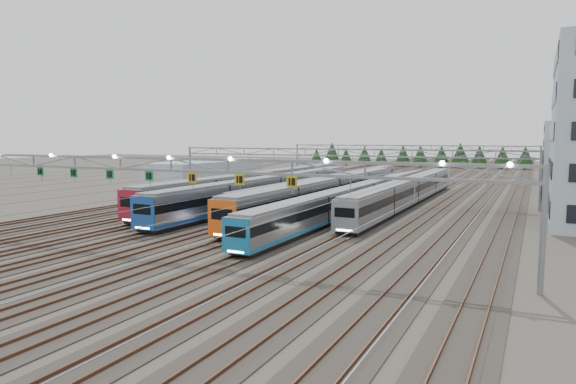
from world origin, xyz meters
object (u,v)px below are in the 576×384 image
at_px(train_c, 335,185).
at_px(train_e, 365,195).
at_px(train_b, 272,189).
at_px(train_a, 259,185).
at_px(gantry_far, 406,152).
at_px(gantry_mid, 339,159).
at_px(train_d, 329,192).
at_px(gantry_near, 170,167).
at_px(train_f, 409,191).
at_px(west_shed, 208,172).

bearing_deg(train_c, train_e, -54.18).
bearing_deg(train_b, train_e, 5.42).
distance_m(train_a, train_c, 13.01).
distance_m(train_a, gantry_far, 51.22).
xyz_separation_m(train_b, gantry_mid, (6.75, 9.17, 4.20)).
height_order(train_b, train_d, train_d).
relative_size(gantry_near, gantry_far, 1.00).
distance_m(train_f, gantry_far, 48.12).
bearing_deg(gantry_mid, west_shed, 156.48).
bearing_deg(train_d, gantry_near, -94.29).
relative_size(train_d, train_f, 0.98).
distance_m(train_e, west_shed, 47.51).
xyz_separation_m(train_c, train_e, (9.00, -12.47, -0.01)).
bearing_deg(train_c, west_shed, 162.02).
bearing_deg(gantry_near, train_b, 102.22).
relative_size(train_b, west_shed, 1.80).
bearing_deg(gantry_mid, train_b, -126.37).
bearing_deg(gantry_near, train_f, 73.66).
bearing_deg(train_a, train_e, -9.72).
xyz_separation_m(train_f, gantry_near, (-11.30, -38.54, 5.04)).
relative_size(train_b, train_d, 1.02).
distance_m(train_c, west_shed, 34.23).
bearing_deg(train_e, train_a, 170.28).
relative_size(train_b, train_f, 1.00).
height_order(train_a, train_c, train_a).
relative_size(train_b, gantry_far, 0.96).
height_order(train_d, train_f, train_d).
bearing_deg(train_f, gantry_mid, 172.00).
relative_size(train_a, train_b, 1.05).
bearing_deg(gantry_far, train_d, -87.64).
height_order(gantry_near, gantry_far, gantry_near).
bearing_deg(west_shed, train_b, -40.92).
xyz_separation_m(gantry_far, west_shed, (-34.80, -29.85, -4.00)).
height_order(train_a, west_shed, west_shed).
height_order(train_c, gantry_far, gantry_far).
xyz_separation_m(train_d, west_shed, (-37.05, 24.66, 0.15)).
relative_size(train_d, gantry_far, 0.94).
distance_m(train_a, train_f, 22.73).
xyz_separation_m(gantry_mid, gantry_far, (0.00, 45.00, 0.00)).
bearing_deg(gantry_mid, gantry_far, 90.00).
height_order(train_b, train_f, train_b).
bearing_deg(train_f, gantry_far, 103.58).
relative_size(train_f, gantry_near, 0.96).
height_order(train_a, gantry_far, gantry_far).
bearing_deg(gantry_mid, train_e, -49.44).
distance_m(train_a, train_b, 6.27).
bearing_deg(gantry_mid, train_d, -76.69).
height_order(train_b, train_c, train_b).
distance_m(train_b, west_shed, 37.12).
bearing_deg(train_f, train_a, -171.85).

